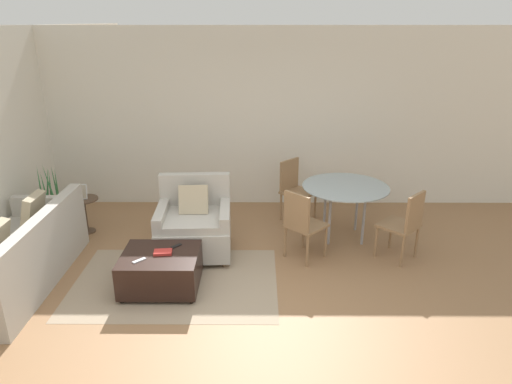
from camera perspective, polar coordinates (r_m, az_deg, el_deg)
name	(u,v)px	position (r m, az deg, el deg)	size (l,w,h in m)	color
ground_plane	(226,325)	(4.68, -3.79, -16.22)	(20.00, 20.00, 0.00)	#936B47
wall_back	(238,119)	(7.15, -2.26, 9.08)	(12.00, 0.06, 2.75)	silver
area_rug	(176,282)	(5.40, -9.99, -11.01)	(2.31, 1.56, 0.01)	gray
couch	(16,261)	(5.81, -27.80, -7.60)	(0.94, 2.09, 0.90)	#B2ADA3
armchair	(194,226)	(5.85, -7.71, -4.18)	(0.95, 0.91, 0.95)	#B2ADA3
ottoman	(161,269)	(5.22, -11.80, -9.41)	(0.84, 0.71, 0.42)	black
book_stack	(163,252)	(5.13, -11.56, -7.38)	(0.21, 0.15, 0.03)	#B72D28
tv_remote_primary	(176,246)	(5.26, -9.95, -6.66)	(0.12, 0.12, 0.01)	black
tv_remote_secondary	(139,260)	(5.04, -14.40, -8.28)	(0.14, 0.14, 0.01)	#B7B7BC
potted_plant	(54,215)	(7.10, -23.89, -2.69)	(0.42, 0.42, 1.00)	#333338
side_table	(85,209)	(6.78, -20.62, -1.97)	(0.39, 0.39, 0.50)	#4C3828
picture_frame	(82,192)	(6.69, -20.89, 0.03)	(0.13, 0.07, 0.21)	silver
dining_table	(345,192)	(6.20, 11.09, 0.05)	(1.15, 1.15, 0.74)	#99A8AD
dining_chair_near_left	(302,221)	(5.59, 5.73, -3.65)	(0.59, 0.59, 0.90)	#93704C
dining_chair_near_right	(406,221)	(5.84, 18.20, -3.51)	(0.59, 0.59, 0.90)	#93704C
dining_chair_far_left	(294,186)	(6.76, 4.79, 0.76)	(0.59, 0.59, 0.90)	#93704C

